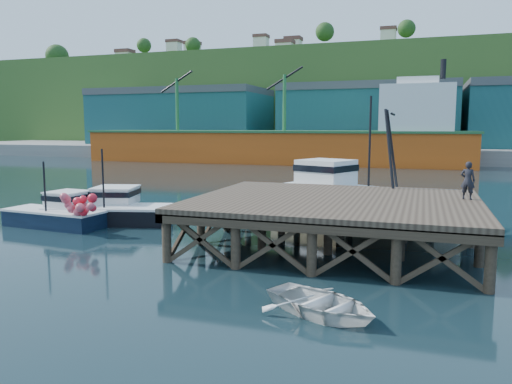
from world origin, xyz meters
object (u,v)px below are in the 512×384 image
at_px(boat_black, 110,209).
at_px(dinghy, 322,303).
at_px(dockworker, 468,180).
at_px(trawler, 356,195).
at_px(boat_navy, 58,213).

distance_m(boat_black, dinghy, 16.75).
height_order(boat_black, dockworker, boat_black).
xyz_separation_m(trawler, dinghy, (1.00, -14.74, -1.06)).
xyz_separation_m(boat_navy, dinghy, (15.66, -8.04, -0.34)).
distance_m(boat_navy, dockworker, 20.20).
relative_size(boat_navy, trawler, 0.52).
xyz_separation_m(boat_black, dockworker, (17.96, -0.08, 2.19)).
relative_size(boat_black, dockworker, 4.29).
height_order(boat_black, dinghy, boat_black).
distance_m(trawler, dockworker, 7.51).
height_order(trawler, dinghy, trawler).
relative_size(boat_black, dinghy, 2.03).
bearing_deg(trawler, boat_navy, -131.87).
bearing_deg(dinghy, boat_black, 81.99).
height_order(trawler, dockworker, trawler).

